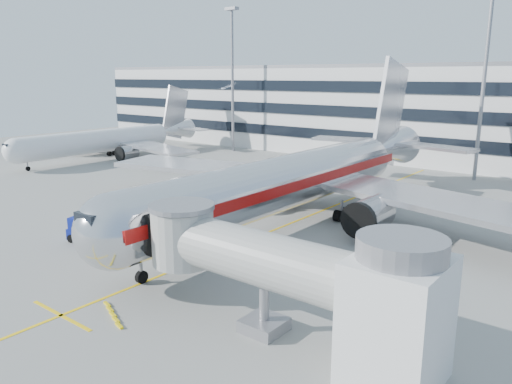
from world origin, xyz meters
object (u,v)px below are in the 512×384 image
Objects in this scene: main_jet at (302,177)px; belt_loader at (172,214)px; baggage_tug at (84,231)px; cargo_container_right at (120,204)px; cargo_container_left at (105,205)px; ramp_worker at (109,235)px; cargo_container_front at (89,224)px.

belt_loader is (-9.62, -8.20, -3.57)m from main_jet.
cargo_container_right is (-5.04, 7.48, -0.01)m from baggage_tug.
baggage_tug is at bearing -46.50° from cargo_container_left.
cargo_container_front is at bearing 119.21° from ramp_worker.
baggage_tug is 8.70m from cargo_container_left.
cargo_container_left is 7.02m from cargo_container_front.
main_jet is 20.30m from cargo_container_left.
cargo_container_front reaches higher than cargo_container_right.
cargo_container_left is at bearing -161.11° from belt_loader.
cargo_container_right is (-6.35, -1.34, 0.24)m from belt_loader.
ramp_worker reaches higher than cargo_container_front.
main_jet is 16.21× the size of baggage_tug.
cargo_container_right is at bearing -168.13° from belt_loader.
ramp_worker is (7.78, -6.93, 0.04)m from cargo_container_right.
cargo_container_right is at bearing 87.58° from ramp_worker.
belt_loader is 1.58× the size of baggage_tug.
cargo_container_front is (-1.14, 1.24, 0.03)m from baggage_tug.
main_jet reaches higher than baggage_tug.
baggage_tug is 9.02m from cargo_container_right.
cargo_container_left is 0.99× the size of cargo_container_right.
cargo_container_right is 7.35m from cargo_container_front.
cargo_container_left is at bearing -129.32° from cargo_container_right.
cargo_container_right is 0.94× the size of cargo_container_front.
belt_loader reaches higher than baggage_tug.
cargo_container_front is at bearing -46.31° from cargo_container_left.
main_jet is at bearing 40.42° from belt_loader.
ramp_worker is at bearing 11.33° from baggage_tug.
cargo_container_front is 3.95m from ramp_worker.
main_jet is 26.95× the size of ramp_worker.
main_jet reaches higher than ramp_worker.
ramp_worker is at bearing -33.41° from cargo_container_left.
belt_loader is at bearing 11.87° from cargo_container_right.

